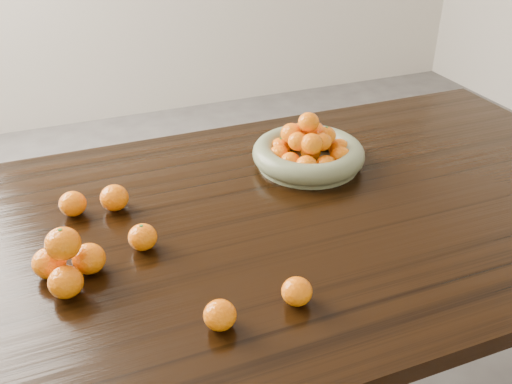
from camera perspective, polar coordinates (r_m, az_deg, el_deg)
name	(u,v)px	position (r m, az deg, el deg)	size (l,w,h in m)	color
dining_table	(251,250)	(1.34, -0.50, -5.87)	(2.00, 1.00, 0.75)	black
fruit_bowl	(308,152)	(1.50, 5.27, 4.05)	(0.29, 0.29, 0.15)	#6F7454
orange_pyramid	(67,261)	(1.15, -18.41, -6.60)	(0.14, 0.14, 0.12)	orange
loose_orange_0	(143,237)	(1.20, -11.27, -4.45)	(0.06, 0.06, 0.06)	orange
loose_orange_1	(220,315)	(1.00, -3.64, -12.19)	(0.06, 0.06, 0.05)	orange
loose_orange_2	(297,291)	(1.05, 4.10, -9.89)	(0.06, 0.06, 0.05)	orange
loose_orange_3	(114,198)	(1.35, -13.99, -0.56)	(0.07, 0.07, 0.06)	orange
loose_orange_4	(73,204)	(1.35, -17.86, -1.12)	(0.06, 0.06, 0.06)	orange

